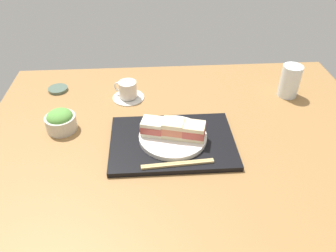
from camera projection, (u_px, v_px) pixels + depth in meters
ground_plane at (184, 136)px, 117.30cm from camera, size 140.00×100.00×3.00cm
serving_tray at (172, 142)px, 110.91cm from camera, size 40.88×28.61×1.69cm
sandwich_plate at (173, 137)px, 110.53cm from camera, size 22.42×22.42×1.55cm
sandwich_near at (152, 127)px, 109.53cm from camera, size 8.41×7.83×5.07cm
sandwich_middle at (173, 128)px, 108.37cm from camera, size 8.17×7.53×5.61cm
sandwich_far at (194, 131)px, 107.48cm from camera, size 8.49×7.66×5.27cm
salad_bowl at (61, 121)px, 115.64cm from camera, size 10.51×10.51×7.81cm
chopsticks_pair at (178, 164)px, 100.87cm from camera, size 22.25×3.09×0.70cm
coffee_cup at (128, 91)px, 132.40cm from camera, size 12.56×12.56×7.20cm
drinking_glass at (290, 81)px, 132.11cm from camera, size 7.79×7.79×12.97cm
small_sauce_dish at (58, 89)px, 138.51cm from camera, size 7.88×7.88×1.20cm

